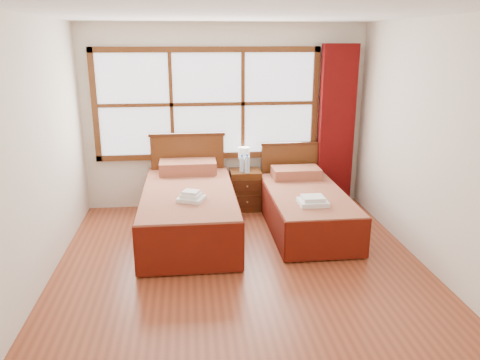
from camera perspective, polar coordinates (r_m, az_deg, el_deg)
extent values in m
plane|color=brown|center=(5.01, 0.40, -11.46)|extent=(4.50, 4.50, 0.00)
plane|color=white|center=(4.42, 0.47, 19.75)|extent=(4.50, 4.50, 0.00)
plane|color=silver|center=(6.74, -1.83, 7.62)|extent=(4.00, 0.00, 4.00)
plane|color=silver|center=(4.75, -24.31, 2.24)|extent=(0.00, 4.50, 4.50)
plane|color=silver|center=(5.17, 23.07, 3.47)|extent=(0.00, 4.50, 4.50)
cube|color=white|center=(6.67, -4.00, 9.23)|extent=(3.00, 0.02, 1.40)
cube|color=#582D13|center=(6.78, -3.87, 3.00)|extent=(3.16, 0.06, 0.08)
cube|color=#582D13|center=(6.59, -4.12, 15.59)|extent=(3.16, 0.06, 0.08)
cube|color=#582D13|center=(6.76, -17.29, 8.63)|extent=(0.08, 0.06, 1.56)
cube|color=#582D13|center=(6.88, 9.09, 9.30)|extent=(0.08, 0.06, 1.56)
cube|color=#582D13|center=(6.65, -8.35, 9.07)|extent=(0.05, 0.05, 1.40)
cube|color=#582D13|center=(6.69, 0.35, 9.29)|extent=(0.05, 0.05, 1.40)
cube|color=#582D13|center=(6.65, -3.99, 9.20)|extent=(3.00, 0.05, 0.05)
cube|color=#5B0909|center=(6.94, 11.65, 6.46)|extent=(0.50, 0.16, 2.30)
cube|color=#44200E|center=(5.94, -6.18, -5.16)|extent=(0.99, 1.98, 0.32)
cube|color=maroon|center=(5.84, -6.27, -2.47)|extent=(1.11, 2.19, 0.27)
cube|color=#5D1409|center=(5.92, -11.59, -4.11)|extent=(0.03, 2.19, 0.55)
cube|color=#5D1409|center=(5.92, -0.85, -3.78)|extent=(0.03, 2.19, 0.55)
cube|color=#5D1409|center=(4.89, -6.14, -8.47)|extent=(1.11, 0.03, 0.55)
cube|color=maroon|center=(6.53, -6.37, 1.65)|extent=(0.77, 0.45, 0.17)
cube|color=#582D13|center=(6.78, -6.34, 0.98)|extent=(1.03, 0.06, 1.08)
cube|color=#44200E|center=(6.65, -6.49, 5.53)|extent=(1.08, 0.08, 0.04)
cube|color=#44200E|center=(6.13, 8.09, -4.77)|extent=(0.84, 1.68, 0.27)
cube|color=maroon|center=(6.04, 8.19, -2.56)|extent=(0.94, 1.86, 0.23)
cube|color=#5D1409|center=(5.99, 3.75, -3.96)|extent=(0.03, 1.86, 0.47)
cube|color=#5D1409|center=(6.22, 12.35, -3.54)|extent=(0.03, 1.86, 0.47)
cube|color=#5D1409|center=(5.26, 10.62, -7.26)|extent=(0.94, 0.03, 0.47)
cube|color=maroon|center=(6.61, 6.82, 0.89)|extent=(0.66, 0.38, 0.15)
cube|color=#582D13|center=(6.96, 6.18, 0.70)|extent=(0.88, 0.06, 0.91)
cube|color=#44200E|center=(6.85, 6.30, 4.45)|extent=(0.91, 0.08, 0.04)
cube|color=#582D13|center=(6.76, 0.65, -1.17)|extent=(0.43, 0.38, 0.58)
cube|color=#44200E|center=(6.61, 0.86, -2.66)|extent=(0.38, 0.02, 0.17)
cube|color=#44200E|center=(6.53, 0.87, -0.76)|extent=(0.38, 0.02, 0.17)
sphere|color=#A97839|center=(6.59, 0.88, -2.72)|extent=(0.03, 0.03, 0.03)
sphere|color=#A97839|center=(6.52, 0.89, -0.81)|extent=(0.03, 0.03, 0.03)
cube|color=white|center=(5.40, -5.97, -2.30)|extent=(0.36, 0.34, 0.04)
cube|color=white|center=(5.39, -5.98, -1.87)|extent=(0.27, 0.25, 0.04)
cube|color=white|center=(5.38, -5.99, -1.50)|extent=(0.22, 0.21, 0.04)
cube|color=white|center=(5.59, 8.87, -2.69)|extent=(0.34, 0.30, 0.05)
cube|color=white|center=(5.57, 8.89, -2.21)|extent=(0.25, 0.22, 0.05)
cylinder|color=gold|center=(6.77, 0.47, 1.48)|extent=(0.10, 0.10, 0.02)
cylinder|color=gold|center=(6.75, 0.47, 2.11)|extent=(0.02, 0.02, 0.14)
cylinder|color=white|center=(6.72, 0.48, 3.35)|extent=(0.16, 0.16, 0.16)
cylinder|color=silver|center=(6.59, 0.22, 1.93)|extent=(0.06, 0.06, 0.21)
cylinder|color=#1849B7|center=(6.56, 0.22, 2.96)|extent=(0.03, 0.03, 0.03)
cylinder|color=silver|center=(6.54, 0.89, 1.89)|extent=(0.07, 0.07, 0.23)
cylinder|color=#1849B7|center=(6.50, 0.89, 3.02)|extent=(0.03, 0.03, 0.03)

